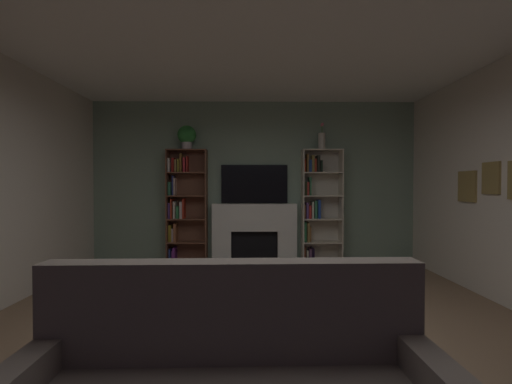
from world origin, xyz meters
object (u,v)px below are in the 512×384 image
at_px(tv, 254,184).
at_px(vase_with_flowers, 322,141).
at_px(fireplace, 254,233).
at_px(potted_plant, 187,136).
at_px(bookshelf_left, 183,206).
at_px(bookshelf_right, 317,207).

xyz_separation_m(tv, vase_with_flowers, (1.14, -0.12, 0.73)).
bearing_deg(vase_with_flowers, tv, 173.96).
bearing_deg(tv, fireplace, -90.00).
bearing_deg(fireplace, tv, 90.00).
relative_size(tv, vase_with_flowers, 2.51).
height_order(potted_plant, vase_with_flowers, vase_with_flowers).
relative_size(bookshelf_left, potted_plant, 4.85).
bearing_deg(potted_plant, bookshelf_right, 0.78).
bearing_deg(bookshelf_left, fireplace, 0.03).
xyz_separation_m(fireplace, bookshelf_right, (1.06, -0.02, 0.45)).
distance_m(potted_plant, vase_with_flowers, 2.27).
height_order(fireplace, bookshelf_left, bookshelf_left).
bearing_deg(vase_with_flowers, fireplace, 177.61).
distance_m(bookshelf_right, potted_plant, 2.49).
relative_size(tv, potted_plant, 2.82).
relative_size(bookshelf_right, potted_plant, 4.85).
xyz_separation_m(fireplace, tv, (0.00, 0.07, 0.83)).
bearing_deg(bookshelf_right, vase_with_flowers, -20.95).
bearing_deg(bookshelf_right, bookshelf_left, 179.58).
relative_size(fireplace, bookshelf_left, 0.79).
relative_size(tv, bookshelf_left, 0.58).
distance_m(fireplace, vase_with_flowers, 1.93).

